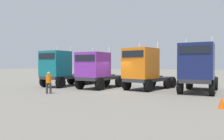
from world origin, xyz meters
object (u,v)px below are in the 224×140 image
(semi_truck_teal, at_px, (61,69))
(semi_truck_orange, at_px, (144,68))
(semi_truck_purple, at_px, (97,70))
(traffic_cone_near, at_px, (222,103))
(visitor_in_hivis, at_px, (49,81))
(semi_truck_navy, at_px, (198,68))

(semi_truck_teal, xyz_separation_m, semi_truck_orange, (8.62, 0.31, 0.06))
(semi_truck_purple, xyz_separation_m, traffic_cone_near, (10.21, -6.16, -1.46))
(semi_truck_purple, xyz_separation_m, visitor_in_hivis, (-1.71, -4.76, -0.80))
(visitor_in_hivis, bearing_deg, semi_truck_teal, -176.01)
(visitor_in_hivis, xyz_separation_m, traffic_cone_near, (11.92, -1.40, -0.66))
(semi_truck_navy, relative_size, visitor_in_hivis, 3.96)
(semi_truck_navy, bearing_deg, semi_truck_teal, -87.19)
(semi_truck_teal, distance_m, semi_truck_orange, 8.62)
(semi_truck_purple, distance_m, visitor_in_hivis, 5.12)
(semi_truck_teal, relative_size, semi_truck_purple, 1.09)
(semi_truck_orange, xyz_separation_m, semi_truck_navy, (4.48, -0.59, 0.06))
(semi_truck_navy, distance_m, visitor_in_hivis, 11.59)
(semi_truck_orange, bearing_deg, traffic_cone_near, 57.33)
(semi_truck_orange, distance_m, visitor_in_hivis, 8.15)
(semi_truck_teal, relative_size, semi_truck_navy, 0.99)
(semi_truck_orange, distance_m, semi_truck_navy, 4.52)
(semi_truck_orange, bearing_deg, semi_truck_purple, -64.88)
(visitor_in_hivis, relative_size, traffic_cone_near, 2.72)
(semi_truck_purple, bearing_deg, semi_truck_navy, 98.16)
(semi_truck_orange, height_order, visitor_in_hivis, semi_truck_orange)
(traffic_cone_near, bearing_deg, semi_truck_orange, 130.92)
(visitor_in_hivis, bearing_deg, semi_truck_orange, 109.01)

